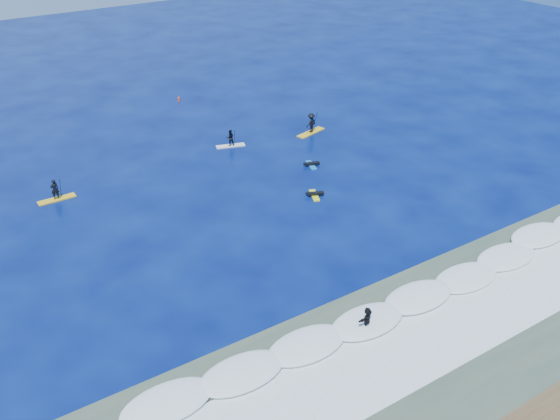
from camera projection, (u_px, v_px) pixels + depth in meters
ground at (306, 230)px, 44.28m from camera, size 160.00×160.00×0.00m
shallow_water at (453, 342)px, 34.09m from camera, size 90.00×13.00×0.01m
breaking_wave at (403, 304)px, 37.00m from camera, size 40.00×6.00×0.30m
whitewater at (440, 332)px, 34.82m from camera, size 34.00×5.00×0.02m
sup_paddler_left at (55, 193)px, 47.88m from camera, size 2.86×0.72×2.01m
sup_paddler_center at (230, 139)px, 56.70m from camera, size 2.71×1.42×1.85m
sup_paddler_right at (311, 124)px, 59.34m from camera, size 3.36×1.63×2.29m
prone_paddler_near at (315, 194)px, 48.68m from camera, size 1.43×1.91×0.39m
prone_paddler_far at (311, 164)px, 53.41m from camera, size 1.44×1.90×0.38m
wave_surfer at (367, 319)px, 34.49m from camera, size 2.10×1.18×1.47m
marker_buoy at (179, 99)px, 67.34m from camera, size 0.26×0.26×0.61m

